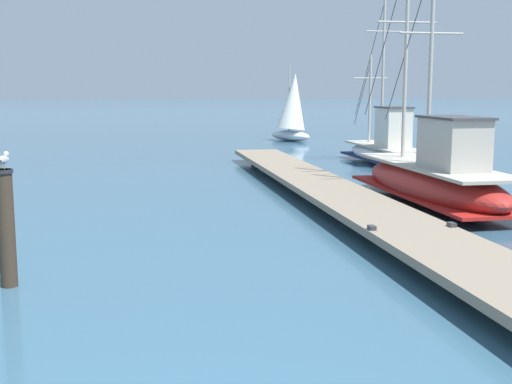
{
  "coord_description": "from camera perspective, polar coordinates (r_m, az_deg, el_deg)",
  "views": [
    {
      "loc": [
        -0.04,
        -3.45,
        3.06
      ],
      "look_at": [
        2.29,
        7.0,
        1.4
      ],
      "focal_mm": 46.93,
      "sensor_mm": 36.0,
      "label": 1
    }
  ],
  "objects": [
    {
      "name": "fishing_boat_1",
      "position": [
        18.29,
        14.98,
        1.21
      ],
      "size": [
        2.2,
        8.95,
        7.25
      ],
      "color": "#AD2823",
      "rests_on": "ground"
    },
    {
      "name": "floating_dock",
      "position": [
        17.39,
        6.95,
        -0.17
      ],
      "size": [
        2.73,
        24.12,
        0.53
      ],
      "color": "gray",
      "rests_on": "ground"
    },
    {
      "name": "perched_seagull",
      "position": [
        10.87,
        -20.83,
        2.6
      ],
      "size": [
        0.23,
        0.37,
        0.27
      ],
      "color": "gold",
      "rests_on": "mooring_piling"
    },
    {
      "name": "distant_sailboat",
      "position": [
        39.35,
        3.13,
        7.15
      ],
      "size": [
        2.51,
        3.46,
        4.41
      ],
      "color": "silver",
      "rests_on": "ground"
    },
    {
      "name": "fishing_boat_2",
      "position": [
        27.58,
        10.96,
        3.67
      ],
      "size": [
        1.86,
        6.86,
        6.91
      ],
      "color": "silver",
      "rests_on": "ground"
    },
    {
      "name": "mooring_piling",
      "position": [
        11.02,
        -20.52,
        -2.75
      ],
      "size": [
        0.3,
        0.3,
        1.85
      ],
      "color": "#3D3023",
      "rests_on": "ground"
    }
  ]
}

